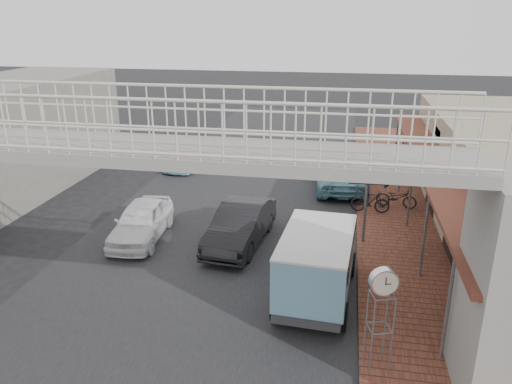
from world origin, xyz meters
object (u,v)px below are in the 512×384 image
at_px(white_hatchback, 141,221).
at_px(arrow_sign, 392,173).
at_px(motorcycle_near, 396,198).
at_px(motorcycle_far, 370,201).
at_px(dark_sedan, 240,225).
at_px(angkot_far, 189,155).
at_px(street_clock, 383,286).
at_px(angkot_van, 318,256).
at_px(angkot_curb, 340,174).

xyz_separation_m(white_hatchback, arrow_sign, (8.78, 1.02, 2.02)).
xyz_separation_m(motorcycle_near, motorcycle_far, (-1.11, -0.77, 0.04)).
distance_m(dark_sedan, arrow_sign, 5.55).
height_order(motorcycle_near, motorcycle_far, motorcycle_far).
distance_m(angkot_far, street_clock, 17.89).
bearing_deg(dark_sedan, motorcycle_near, 43.66).
xyz_separation_m(white_hatchback, motorcycle_near, (9.41, 4.67, -0.15)).
bearing_deg(white_hatchback, angkot_far, 92.59).
xyz_separation_m(dark_sedan, angkot_van, (2.92, -3.14, 0.60)).
distance_m(white_hatchback, street_clock, 10.16).
bearing_deg(motorcycle_far, white_hatchback, 117.91).
relative_size(dark_sedan, street_clock, 1.74).
height_order(angkot_van, street_clock, street_clock).
distance_m(motorcycle_far, street_clock, 9.91).
bearing_deg(angkot_far, dark_sedan, -56.50).
bearing_deg(street_clock, white_hatchback, 128.20).
bearing_deg(angkot_curb, arrow_sign, 100.78).
bearing_deg(arrow_sign, street_clock, -98.26).
bearing_deg(angkot_curb, white_hatchback, 39.92).
height_order(white_hatchback, motorcycle_far, white_hatchback).
height_order(angkot_van, motorcycle_near, angkot_van).
xyz_separation_m(motorcycle_near, street_clock, (-1.26, -10.54, 1.68)).
bearing_deg(angkot_van, dark_sedan, 136.78).
xyz_separation_m(angkot_curb, arrow_sign, (1.79, -6.10, 2.02)).
distance_m(angkot_far, motorcycle_far, 10.90).
relative_size(angkot_far, motorcycle_far, 2.66).
xyz_separation_m(white_hatchback, angkot_van, (6.58, -2.95, 0.65)).
bearing_deg(motorcycle_near, street_clock, -176.67).
bearing_deg(dark_sedan, angkot_far, 123.60).
distance_m(white_hatchback, motorcycle_far, 9.17).
relative_size(angkot_curb, motorcycle_near, 2.98).
relative_size(white_hatchback, dark_sedan, 0.91).
relative_size(motorcycle_near, motorcycle_far, 1.06).
bearing_deg(angkot_van, motorcycle_far, 79.80).
distance_m(dark_sedan, angkot_curb, 7.68).
relative_size(angkot_curb, angkot_far, 1.19).
bearing_deg(motorcycle_far, dark_sedan, 131.36).
height_order(angkot_far, motorcycle_far, angkot_far).
height_order(motorcycle_far, arrow_sign, arrow_sign).
bearing_deg(motorcycle_far, angkot_van, 168.62).
height_order(dark_sedan, angkot_far, dark_sedan).
relative_size(angkot_curb, street_clock, 1.95).
bearing_deg(angkot_van, white_hatchback, 159.75).
bearing_deg(angkot_far, angkot_van, -52.10).
height_order(white_hatchback, angkot_far, white_hatchback).
relative_size(angkot_far, arrow_sign, 1.29).
relative_size(white_hatchback, street_clock, 1.58).
distance_m(dark_sedan, angkot_far, 10.32).
height_order(angkot_curb, motorcycle_near, angkot_curb).
bearing_deg(angkot_van, street_clock, -57.76).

